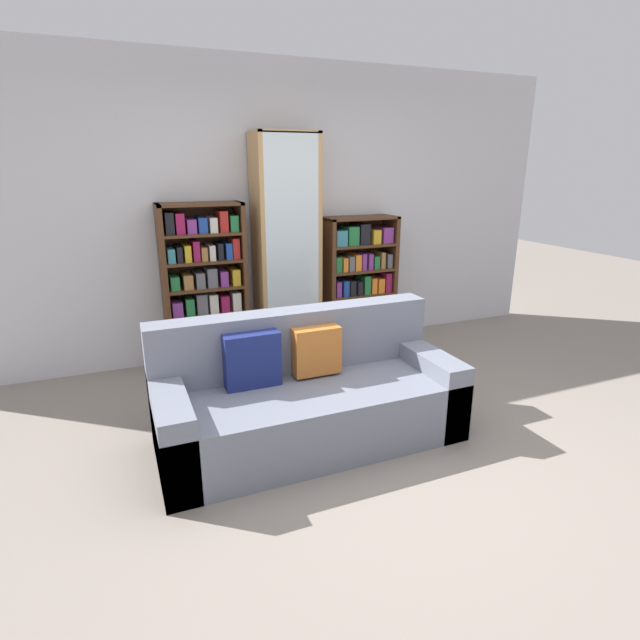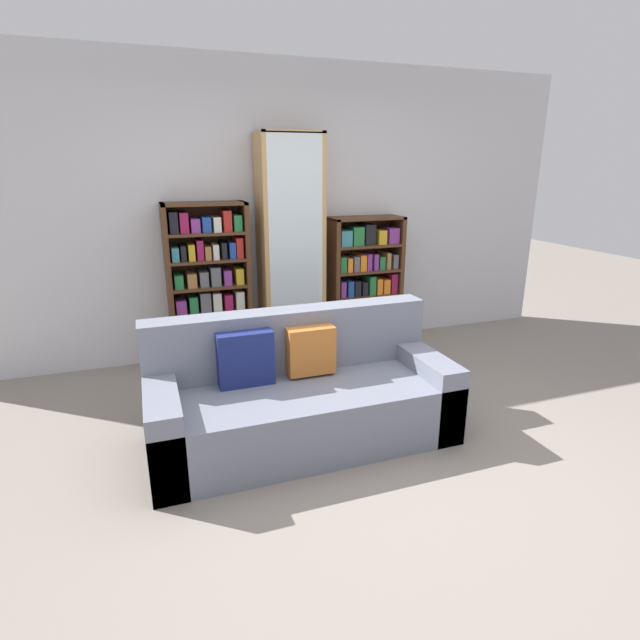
# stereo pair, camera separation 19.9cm
# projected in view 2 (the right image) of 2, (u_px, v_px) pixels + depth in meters

# --- Properties ---
(ground_plane) EXTENTS (16.00, 16.00, 0.00)m
(ground_plane) POSITION_uv_depth(u_px,v_px,m) (380.00, 468.00, 3.07)
(ground_plane) COLOR gray
(wall_back) EXTENTS (6.08, 0.06, 2.70)m
(wall_back) POSITION_uv_depth(u_px,v_px,m) (277.00, 212.00, 4.75)
(wall_back) COLOR silver
(wall_back) RESTS_ON ground
(couch) EXTENTS (1.98, 0.81, 0.84)m
(couch) POSITION_uv_depth(u_px,v_px,m) (301.00, 398.00, 3.33)
(couch) COLOR slate
(couch) RESTS_ON ground
(bookshelf_left) EXTENTS (0.73, 0.32, 1.48)m
(bookshelf_left) POSITION_uv_depth(u_px,v_px,m) (209.00, 288.00, 4.53)
(bookshelf_left) COLOR #4C2D19
(bookshelf_left) RESTS_ON ground
(display_cabinet) EXTENTS (0.58, 0.36, 2.07)m
(display_cabinet) POSITION_uv_depth(u_px,v_px,m) (290.00, 249.00, 4.66)
(display_cabinet) COLOR tan
(display_cabinet) RESTS_ON ground
(bookshelf_right) EXTENTS (0.73, 0.32, 1.30)m
(bookshelf_right) POSITION_uv_depth(u_px,v_px,m) (364.00, 283.00, 5.05)
(bookshelf_right) COLOR #4C2D19
(bookshelf_right) RESTS_ON ground
(wine_bottle) EXTENTS (0.08, 0.08, 0.37)m
(wine_bottle) POSITION_uv_depth(u_px,v_px,m) (342.00, 348.00, 4.64)
(wine_bottle) COLOR black
(wine_bottle) RESTS_ON ground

